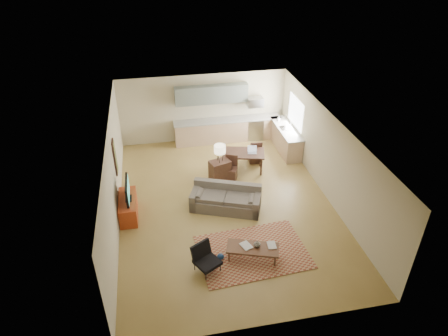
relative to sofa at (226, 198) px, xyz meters
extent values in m
plane|color=olive|center=(0.05, 0.22, -0.38)|extent=(9.00, 9.00, 0.00)
plane|color=white|center=(0.05, 0.22, 2.32)|extent=(9.00, 9.00, 0.00)
plane|color=#BAB191|center=(0.05, 4.72, 0.97)|extent=(6.50, 0.00, 6.50)
plane|color=#BAB191|center=(0.05, -4.28, 0.97)|extent=(6.50, 0.00, 6.50)
plane|color=#BAB191|center=(-3.20, 0.22, 0.97)|extent=(0.00, 9.00, 9.00)
plane|color=#BAB191|center=(3.30, 0.22, 0.97)|extent=(0.00, 9.00, 9.00)
cube|color=#A5A8AD|center=(2.05, 4.40, 0.07)|extent=(0.62, 0.62, 0.90)
cube|color=#A5A8AD|center=(2.05, 4.42, 1.17)|extent=(0.62, 0.40, 0.35)
cube|color=slate|center=(0.35, 4.55, 1.57)|extent=(2.80, 0.34, 0.70)
cube|color=white|center=(3.28, 3.22, 1.17)|extent=(0.02, 1.40, 1.05)
cube|color=brown|center=(0.33, -2.02, -0.37)|extent=(3.00, 2.17, 0.02)
imported|color=maroon|center=(-0.01, -2.22, 0.04)|extent=(0.45, 0.48, 0.03)
imported|color=navy|center=(0.65, -2.27, 0.03)|extent=(0.27, 0.34, 0.02)
imported|color=black|center=(0.38, -2.24, 0.11)|extent=(0.26, 0.26, 0.18)
imported|color=#F8E6C4|center=(2.88, 3.88, 0.63)|extent=(0.10, 0.10, 0.19)
camera|label=1|loc=(-1.93, -9.62, 7.22)|focal=32.00mm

